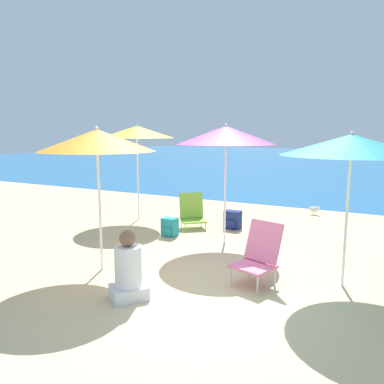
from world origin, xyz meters
The scene contains 12 objects.
ground_plane centered at (0.00, 0.00, 0.00)m, with size 60.00×60.00×0.00m, color #D1BA89.
sea_water centered at (0.00, 25.54, 0.00)m, with size 60.00×40.00×0.01m.
beach_umbrella_yellow centered at (-2.82, 2.49, 2.01)m, with size 1.68×1.68×2.19m.
beach_umbrella_orange centered at (-1.37, -0.46, 1.89)m, with size 1.63×1.63×2.09m.
beach_umbrella_purple centered at (-0.28, 1.60, 1.95)m, with size 1.74×1.74×2.16m.
beach_umbrella_teal centered at (1.84, 0.54, 1.84)m, with size 1.75×1.75×2.02m.
beach_chair_pink centered at (0.83, 0.12, 0.41)m, with size 0.64×0.69×0.82m.
beach_chair_lime centered at (-1.35, 2.39, 0.32)m, with size 0.71×0.71×0.73m.
person_seated_near centered at (-0.42, -1.07, 0.35)m, with size 0.54×0.55×0.85m.
backpack_navy centered at (-0.54, 2.68, 0.19)m, with size 0.34×0.26×0.38m.
backpack_teal centered at (-1.42, 1.56, 0.18)m, with size 0.28×0.25×0.36m.
seagull centered at (0.75, 4.88, 0.14)m, with size 0.27×0.11×0.23m.
Camera 1 is at (2.25, -4.53, 1.99)m, focal length 35.00 mm.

